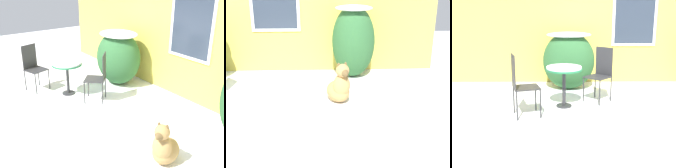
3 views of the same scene
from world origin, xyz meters
TOP-DOWN VIEW (x-y plane):
  - ground_plane at (0.00, 0.00)m, footprint 16.00×16.00m
  - shrub_middle at (2.13, 1.72)m, footprint 0.88×1.03m
  - dog at (1.76, 0.25)m, footprint 0.51×0.70m

SIDE VIEW (x-z plane):
  - ground_plane at x=0.00m, z-range 0.00..0.00m
  - dog at x=1.76m, z-range -0.10..0.61m
  - shrub_middle at x=2.13m, z-range 0.04..1.51m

